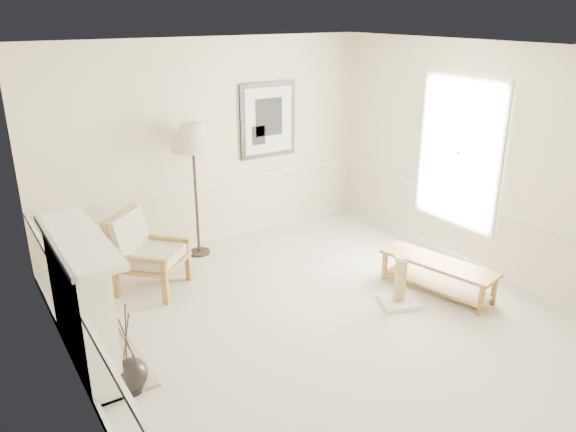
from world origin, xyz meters
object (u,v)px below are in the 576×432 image
object	(u,v)px
floor_lamp	(193,140)
bench	(437,271)
floor_vase	(131,376)
armchair	(143,249)
scratching_post	(399,289)

from	to	relation	value
floor_lamp	bench	world-z (taller)	floor_lamp
floor_vase	armchair	distance (m)	2.07
floor_vase	floor_lamp	xyz separation A→B (m)	(1.76, 2.47, 1.46)
bench	scratching_post	xyz separation A→B (m)	(-0.58, 0.03, -0.08)
floor_vase	bench	distance (m)	3.73
floor_vase	floor_lamp	bearing A→B (deg)	54.65
floor_vase	bench	size ratio (longest dim) A/B	0.61
armchair	floor_lamp	distance (m)	1.58
floor_vase	armchair	size ratio (longest dim) A/B	0.84
armchair	bench	xyz separation A→B (m)	(2.95, -2.00, -0.25)
floor_lamp	bench	distance (m)	3.53
floor_lamp	bench	size ratio (longest dim) A/B	1.26
floor_lamp	bench	bearing A→B (deg)	-52.70
bench	scratching_post	world-z (taller)	scratching_post
armchair	scratching_post	bearing A→B (deg)	-83.17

